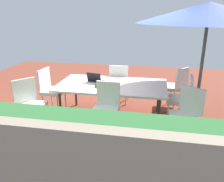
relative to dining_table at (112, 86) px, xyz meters
The scene contains 13 objects.
ground_plane 0.70m from the dining_table, ahead, with size 10.00×10.00×0.02m, color brown.
hedge_row 2.65m from the dining_table, 90.00° to the left, with size 6.30×0.63×1.21m, color #2D6633.
dining_table is the anchor object (origin of this frame).
patio_umbrella 2.23m from the dining_table, behind, with size 2.54×2.54×2.32m.
chair_east 1.40m from the dining_table, ahead, with size 0.48×0.47×0.98m.
chair_south 0.83m from the dining_table, 92.35° to the right, with size 0.46×0.46×0.98m.
chair_north 0.77m from the dining_table, 92.24° to the left, with size 0.47×0.48×0.98m.
chair_southwest 1.56m from the dining_table, 150.72° to the right, with size 0.59×0.58×0.98m.
chair_northeast 1.65m from the dining_table, 30.20° to the left, with size 0.58×0.58×0.98m.
chair_northwest 1.61m from the dining_table, 150.99° to the left, with size 0.58×0.58×0.98m.
chair_west 1.42m from the dining_table, behind, with size 0.48×0.47×0.98m.
laptop 0.41m from the dining_table, 16.12° to the right, with size 0.37×0.31×0.21m.
cup 0.38m from the dining_table, 44.43° to the left, with size 0.07×0.07×0.09m, color #286B33.
Camera 1 is at (-0.82, 4.37, 2.15)m, focal length 36.15 mm.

